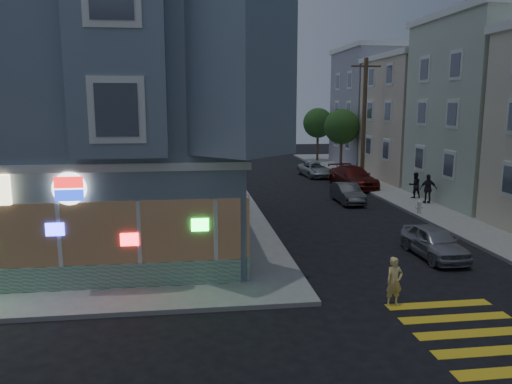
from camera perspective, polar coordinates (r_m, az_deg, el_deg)
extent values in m
plane|color=black|center=(13.04, -3.52, -17.02)|extent=(120.00, 120.00, 0.00)
cube|color=gray|center=(42.37, 26.61, 1.10)|extent=(24.00, 42.00, 0.15)
cube|color=slate|center=(23.17, -20.91, 8.76)|extent=(14.00, 14.00, 11.00)
cube|color=silver|center=(23.25, -20.65, 4.69)|extent=(14.30, 14.30, 0.25)
cube|color=#196B33|center=(17.24, -25.15, -9.09)|extent=(13.60, 0.12, 0.80)
cube|color=#382B1E|center=(16.86, -25.51, -4.58)|extent=(13.60, 0.10, 2.00)
cylinder|color=white|center=(16.07, -20.56, 0.37)|extent=(1.00, 0.12, 1.00)
cube|color=#C4B097|center=(41.84, 21.57, 7.67)|extent=(12.00, 8.60, 9.00)
cube|color=#95909E|center=(49.88, 16.57, 9.11)|extent=(12.00, 8.60, 10.50)
cylinder|color=#4C3826|center=(37.82, 12.24, 7.96)|extent=(0.30, 0.30, 9.00)
cube|color=#4C3826|center=(37.89, 12.47, 13.86)|extent=(2.20, 0.12, 0.12)
cylinder|color=#4C3826|center=(43.75, 9.69, 4.50)|extent=(0.24, 0.24, 3.20)
sphere|color=#1A481A|center=(43.60, 9.78, 7.38)|extent=(3.00, 3.00, 3.00)
cylinder|color=#4C3826|center=(51.42, 7.05, 5.39)|extent=(0.24, 0.24, 3.20)
sphere|color=#1A481A|center=(51.28, 7.10, 7.84)|extent=(3.00, 3.00, 3.00)
imported|color=#F3D47C|center=(15.53, 15.53, -9.83)|extent=(0.60, 0.45, 1.48)
imported|color=black|center=(32.34, 17.69, 0.76)|extent=(0.78, 0.61, 1.58)
imported|color=#24222A|center=(30.78, 19.07, 0.34)|extent=(1.04, 0.52, 1.71)
imported|color=#96979D|center=(20.71, 19.69, -5.38)|extent=(1.50, 3.64, 1.24)
imported|color=#3A3D3F|center=(30.51, 10.40, -0.12)|extent=(1.27, 3.62, 1.19)
imported|color=#581714|center=(36.01, 11.05, 1.67)|extent=(2.69, 5.40, 1.51)
imported|color=#A4AAAF|center=(41.00, 6.80, 2.56)|extent=(2.36, 4.39, 1.17)
cylinder|color=black|center=(16.86, -6.31, -0.47)|extent=(0.17, 0.17, 5.42)
cube|color=black|center=(16.37, -6.43, 6.67)|extent=(0.38, 0.35, 1.14)
sphere|color=black|center=(16.18, -6.44, 7.90)|extent=(0.22, 0.22, 0.22)
sphere|color=black|center=(16.20, -6.42, 6.63)|extent=(0.22, 0.22, 0.22)
sphere|color=#19F23F|center=(16.22, -6.39, 5.37)|extent=(0.22, 0.22, 0.22)
cube|color=black|center=(16.63, -5.38, 0.35)|extent=(0.37, 0.26, 0.35)
cube|color=#FF2614|center=(16.51, -5.36, 0.28)|extent=(0.24, 0.02, 0.24)
cylinder|color=silver|center=(27.96, 18.15, -1.78)|extent=(0.21, 0.21, 0.53)
sphere|color=silver|center=(27.90, 18.18, -1.16)|extent=(0.23, 0.23, 0.23)
cylinder|color=silver|center=(27.95, 18.15, -1.69)|extent=(0.40, 0.11, 0.11)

